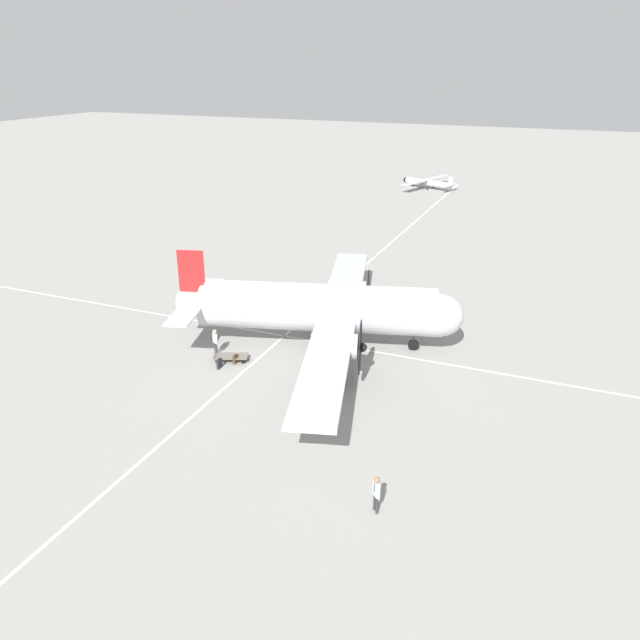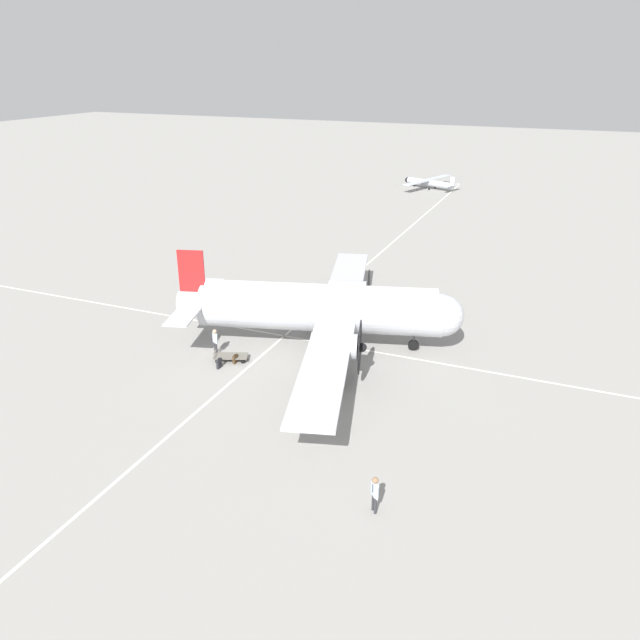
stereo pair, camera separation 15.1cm
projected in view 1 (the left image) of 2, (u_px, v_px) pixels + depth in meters
name	position (u px, v px, depth m)	size (l,w,h in m)	color
ground_plane	(320.00, 345.00, 40.37)	(300.00, 300.00, 0.00)	gray
apron_line_eastwest	(281.00, 338.00, 41.35)	(120.00, 0.16, 0.01)	silver
apron_line_northsouth	(323.00, 343.00, 40.74)	(0.16, 120.00, 0.01)	silver
airliner_main	(327.00, 308.00, 39.31)	(26.50, 18.30, 6.08)	silver
crew_foreground	(376.00, 491.00, 25.12)	(0.45, 0.42, 1.69)	#2D2D33
passenger_boarding	(215.00, 339.00, 38.77)	(0.37, 0.48, 1.67)	#2D2D33
suitcase_near_door	(235.00, 359.00, 37.89)	(0.45, 0.14, 0.57)	#47331E
suitcase_upright_spare	(219.00, 364.00, 37.25)	(0.45, 0.14, 0.64)	#232328
baggage_cart	(231.00, 357.00, 38.21)	(1.68, 2.26, 0.56)	#6B665B
light_aircraft_distant	(427.00, 182.00, 89.27)	(10.79, 8.28, 2.10)	#B7BCC6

